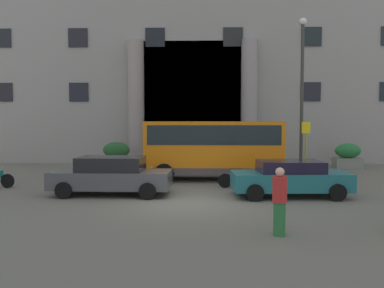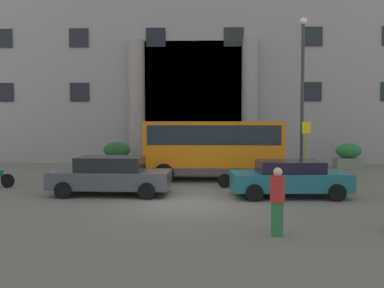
# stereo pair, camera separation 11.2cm
# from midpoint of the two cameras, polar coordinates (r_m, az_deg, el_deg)

# --- Properties ---
(ground_plane) EXTENTS (80.00, 64.00, 0.12)m
(ground_plane) POSITION_cam_midpoint_polar(r_m,az_deg,el_deg) (14.22, -0.66, -8.51)
(ground_plane) COLOR #625E54
(office_building_facade) EXTENTS (32.19, 9.77, 21.81)m
(office_building_facade) POSITION_cam_midpoint_polar(r_m,az_deg,el_deg) (32.41, 0.68, 17.60)
(office_building_facade) COLOR gray
(office_building_facade) RESTS_ON ground_plane
(orange_minibus) EXTENTS (6.53, 2.56, 2.83)m
(orange_minibus) POSITION_cam_midpoint_polar(r_m,az_deg,el_deg) (19.45, 3.22, -0.17)
(orange_minibus) COLOR orange
(orange_minibus) RESTS_ON ground_plane
(bus_stop_sign) EXTENTS (0.44, 0.08, 2.81)m
(bus_stop_sign) POSITION_cam_midpoint_polar(r_m,az_deg,el_deg) (22.01, 16.01, 0.22)
(bus_stop_sign) COLOR #969B13
(bus_stop_sign) RESTS_ON ground_plane
(hedge_planter_far_east) EXTENTS (1.61, 0.98, 1.50)m
(hedge_planter_far_east) POSITION_cam_midpoint_polar(r_m,az_deg,el_deg) (26.07, 21.43, -1.64)
(hedge_planter_far_east) COLOR slate
(hedge_planter_far_east) RESTS_ON ground_plane
(hedge_planter_far_west) EXTENTS (2.17, 0.77, 1.20)m
(hedge_planter_far_west) POSITION_cam_midpoint_polar(r_m,az_deg,el_deg) (24.28, 4.14, -2.12)
(hedge_planter_far_west) COLOR slate
(hedge_planter_far_west) RESTS_ON ground_plane
(hedge_planter_entrance_right) EXTENTS (1.73, 0.81, 1.56)m
(hedge_planter_entrance_right) POSITION_cam_midpoint_polar(r_m,az_deg,el_deg) (25.19, -10.47, -1.57)
(hedge_planter_entrance_right) COLOR gray
(hedge_planter_entrance_right) RESTS_ON ground_plane
(parked_sedan_far) EXTENTS (4.60, 2.08, 1.47)m
(parked_sedan_far) POSITION_cam_midpoint_polar(r_m,az_deg,el_deg) (15.85, -11.23, -4.38)
(parked_sedan_far) COLOR #46464A
(parked_sedan_far) RESTS_ON ground_plane
(white_taxi_kerbside) EXTENTS (4.39, 2.17, 1.36)m
(white_taxi_kerbside) POSITION_cam_midpoint_polar(r_m,az_deg,el_deg) (15.60, 13.83, -4.69)
(white_taxi_kerbside) COLOR #1E6168
(white_taxi_kerbside) RESTS_ON ground_plane
(scooter_by_planter) EXTENTS (1.97, 0.55, 0.89)m
(scooter_by_planter) POSITION_cam_midpoint_polar(r_m,az_deg,el_deg) (17.41, -7.63, -4.65)
(scooter_by_planter) COLOR black
(scooter_by_planter) RESTS_ON ground_plane
(motorcycle_near_kerb) EXTENTS (1.89, 0.68, 0.89)m
(motorcycle_near_kerb) POSITION_cam_midpoint_polar(r_m,az_deg,el_deg) (17.18, 6.87, -4.76)
(motorcycle_near_kerb) COLOR black
(motorcycle_near_kerb) RESTS_ON ground_plane
(pedestrian_woman_with_bag) EXTENTS (0.36, 0.36, 1.70)m
(pedestrian_woman_with_bag) POSITION_cam_midpoint_polar(r_m,az_deg,el_deg) (10.24, 12.33, -7.96)
(pedestrian_woman_with_bag) COLOR #286937
(pedestrian_woman_with_bag) RESTS_ON ground_plane
(lamppost_plaza_centre) EXTENTS (0.40, 0.40, 8.44)m
(lamppost_plaza_centre) POSITION_cam_midpoint_polar(r_m,az_deg,el_deg) (22.96, 15.53, 8.17)
(lamppost_plaza_centre) COLOR #353630
(lamppost_plaza_centre) RESTS_ON ground_plane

